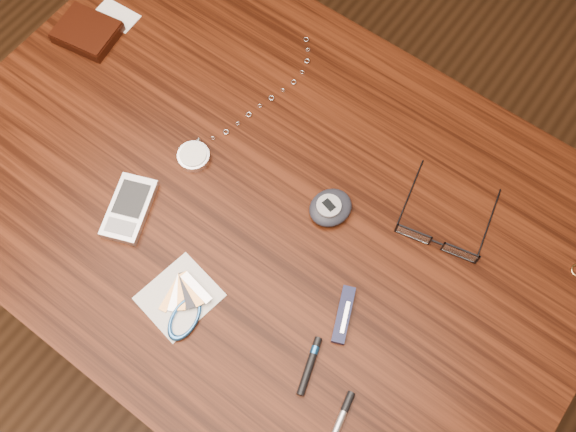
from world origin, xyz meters
name	(u,v)px	position (x,y,z in m)	size (l,w,h in m)	color
ground	(275,320)	(0.00, 0.00, 0.00)	(3.80, 3.80, 0.00)	#472814
desk	(268,224)	(0.00, 0.00, 0.65)	(1.00, 0.70, 0.75)	#3B1609
wallet_and_card	(88,32)	(-0.42, 0.06, 0.76)	(0.11, 0.13, 0.02)	black
eyeglasses	(438,239)	(0.24, 0.09, 0.76)	(0.15, 0.15, 0.03)	black
pocket_watch	(198,153)	(-0.13, 0.00, 0.76)	(0.07, 0.31, 0.02)	white
pda_phone	(129,208)	(-0.15, -0.14, 0.76)	(0.09, 0.12, 0.02)	silver
pedometer	(330,207)	(0.09, 0.04, 0.76)	(0.07, 0.08, 0.03)	#23242D
notepad_keys	(183,306)	(0.01, -0.20, 0.75)	(0.11, 0.11, 0.01)	white
pocket_knife	(344,315)	(0.19, -0.08, 0.76)	(0.05, 0.08, 0.01)	#121738
silver_pen	(336,430)	(0.27, -0.21, 0.75)	(0.04, 0.12, 0.01)	silver
black_blue_pen	(310,364)	(0.20, -0.16, 0.76)	(0.03, 0.08, 0.01)	black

